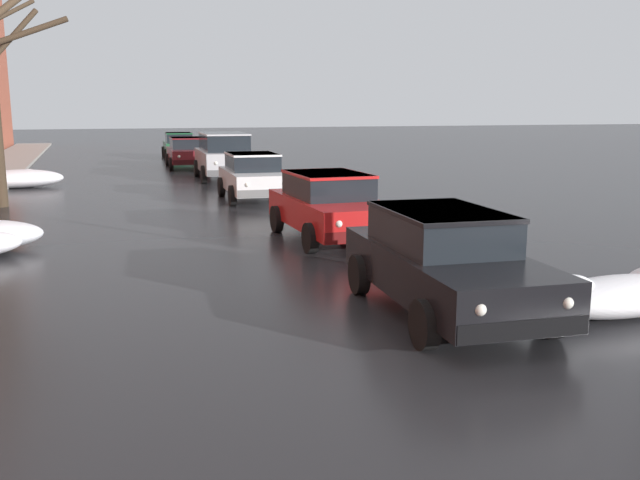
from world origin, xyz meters
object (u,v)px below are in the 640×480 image
sedan_white_parked_kerbside_mid (253,175)px  sedan_green_at_far_intersection (179,145)px  sedan_maroon_queued_behind_truck (187,152)px  sedan_black_approaching_near_lane (444,259)px  suv_silver_parked_far_down_block (224,154)px  sedan_red_parked_kerbside_close (330,204)px

sedan_white_parked_kerbside_mid → sedan_green_at_far_intersection: bearing=89.8°
sedan_white_parked_kerbside_mid → sedan_maroon_queued_behind_truck: 12.27m
sedan_black_approaching_near_lane → suv_silver_parked_far_down_block: suv_silver_parked_far_down_block is taller
sedan_maroon_queued_behind_truck → sedan_green_at_far_intersection: size_ratio=1.06×
sedan_green_at_far_intersection → sedan_maroon_queued_behind_truck: bearing=-94.0°
sedan_black_approaching_near_lane → sedan_red_parked_kerbside_close: bearing=86.8°
sedan_green_at_far_intersection → sedan_white_parked_kerbside_mid: bearing=-90.2°
sedan_red_parked_kerbside_close → sedan_green_at_far_intersection: (-0.01, 25.63, -0.00)m
sedan_white_parked_kerbside_mid → sedan_black_approaching_near_lane: bearing=-91.1°
sedan_white_parked_kerbside_mid → sedan_maroon_queued_behind_truck: (-0.38, 12.26, 0.00)m
sedan_green_at_far_intersection → sedan_black_approaching_near_lane: bearing=-90.6°
sedan_red_parked_kerbside_close → sedan_green_at_far_intersection: size_ratio=0.97×
sedan_black_approaching_near_lane → suv_silver_parked_far_down_block: bearing=88.4°
sedan_red_parked_kerbside_close → sedan_green_at_far_intersection: bearing=90.0°
suv_silver_parked_far_down_block → sedan_maroon_queued_behind_truck: (-0.68, 5.91, -0.24)m
suv_silver_parked_far_down_block → sedan_red_parked_kerbside_close: bearing=-90.9°
sedan_red_parked_kerbside_close → sedan_maroon_queued_behind_truck: same height
suv_silver_parked_far_down_block → sedan_maroon_queued_behind_truck: 5.96m
sedan_red_parked_kerbside_close → sedan_maroon_queued_behind_truck: bearing=91.4°
sedan_red_parked_kerbside_close → sedan_white_parked_kerbside_mid: 6.85m
sedan_white_parked_kerbside_mid → suv_silver_parked_far_down_block: (0.30, 6.35, 0.24)m
sedan_white_parked_kerbside_mid → suv_silver_parked_far_down_block: suv_silver_parked_far_down_block is taller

